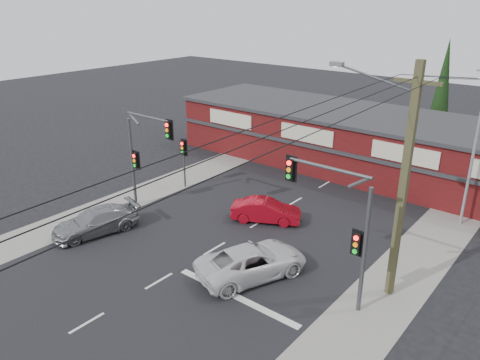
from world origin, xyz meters
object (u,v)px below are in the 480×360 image
Objects in this scene: shop_building at (345,138)px; utility_pole at (401,177)px; silver_suv at (96,221)px; red_sedan at (266,211)px; white_suv at (252,261)px.

utility_pole reaches higher than shop_building.
shop_building reaches higher than silver_suv.
shop_building is at bearing -21.83° from red_sedan.
shop_building reaches higher than white_suv.
utility_pole is (5.38, 2.70, 4.67)m from white_suv.
red_sedan is 0.40× the size of utility_pole.
white_suv reaches higher than red_sedan.
silver_suv is 1.19× the size of red_sedan.
red_sedan is at bearing -38.00° from white_suv.
white_suv is 5.72m from red_sedan.
utility_pole is (9.36, -14.00, 3.26)m from shop_building.
utility_pole is at bearing -56.24° from shop_building.
shop_building is at bearing 88.92° from silver_suv.
white_suv is 0.19× the size of shop_building.
red_sedan is (6.38, 7.02, -0.03)m from silver_suv.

